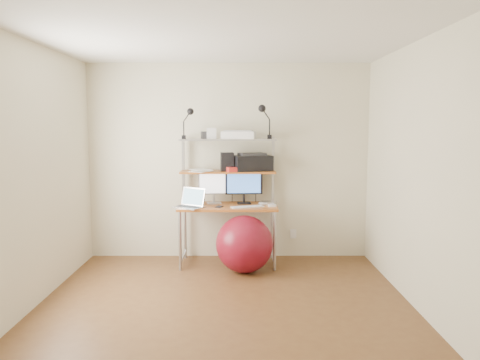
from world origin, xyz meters
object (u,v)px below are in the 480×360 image
object	(u,v)px
monitor_black	(244,185)
exercise_ball	(244,244)
monitor_silver	(214,185)
printer	(252,162)
laptop	(191,203)

from	to	relation	value
monitor_black	exercise_ball	xyz separation A→B (m)	(0.00, -0.46, -0.64)
monitor_silver	monitor_black	distance (m)	0.38
monitor_black	exercise_ball	world-z (taller)	monitor_black
monitor_black	printer	world-z (taller)	printer
laptop	exercise_ball	world-z (taller)	laptop
monitor_silver	laptop	xyz separation A→B (m)	(-0.26, -0.28, -0.18)
monitor_silver	laptop	size ratio (longest dim) A/B	1.04
monitor_black	monitor_silver	bearing A→B (deg)	174.23
monitor_silver	monitor_black	bearing A→B (deg)	-10.98
printer	exercise_ball	xyz separation A→B (m)	(-0.10, -0.51, -0.92)
exercise_ball	monitor_silver	bearing A→B (deg)	128.88
monitor_silver	printer	distance (m)	0.56
monitor_silver	printer	size ratio (longest dim) A/B	0.82
monitor_black	laptop	distance (m)	0.72
laptop	printer	size ratio (longest dim) A/B	0.79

